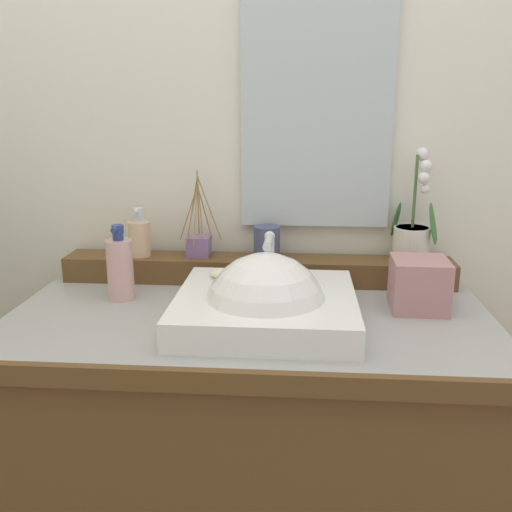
# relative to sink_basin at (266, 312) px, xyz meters

# --- Properties ---
(wall_back) EXTENTS (2.70, 0.20, 2.63)m
(wall_back) POSITION_rel_sink_basin_xyz_m (-0.04, 0.48, 0.42)
(wall_back) COLOR silver
(wall_back) RESTS_ON ground
(vanity_cabinet) EXTENTS (1.14, 0.64, 0.87)m
(vanity_cabinet) POSITION_rel_sink_basin_xyz_m (-0.04, 0.06, -0.46)
(vanity_cabinet) COLOR brown
(vanity_cabinet) RESTS_ON ground
(back_ledge) EXTENTS (1.07, 0.11, 0.07)m
(back_ledge) POSITION_rel_sink_basin_xyz_m (-0.04, 0.31, 0.01)
(back_ledge) COLOR brown
(back_ledge) RESTS_ON vanity_cabinet
(sink_basin) EXTENTS (0.40, 0.40, 0.29)m
(sink_basin) POSITION_rel_sink_basin_xyz_m (0.00, 0.00, 0.00)
(sink_basin) COLOR white
(sink_basin) RESTS_ON vanity_cabinet
(soap_bar) EXTENTS (0.07, 0.04, 0.02)m
(soap_bar) POSITION_rel_sink_basin_xyz_m (-0.11, 0.12, 0.05)
(soap_bar) COLOR beige
(soap_bar) RESTS_ON sink_basin
(potted_plant) EXTENTS (0.13, 0.10, 0.30)m
(potted_plant) POSITION_rel_sink_basin_xyz_m (0.38, 0.32, 0.12)
(potted_plant) COLOR silver
(potted_plant) RESTS_ON back_ledge
(soap_dispenser) EXTENTS (0.06, 0.06, 0.13)m
(soap_dispenser) POSITION_rel_sink_basin_xyz_m (-0.37, 0.30, 0.09)
(soap_dispenser) COLOR beige
(soap_dispenser) RESTS_ON back_ledge
(tumbler_cup) EXTENTS (0.07, 0.07, 0.09)m
(tumbler_cup) POSITION_rel_sink_basin_xyz_m (-0.02, 0.31, 0.09)
(tumbler_cup) COLOR #424669
(tumbler_cup) RESTS_ON back_ledge
(reed_diffuser) EXTENTS (0.12, 0.09, 0.24)m
(reed_diffuser) POSITION_rel_sink_basin_xyz_m (-0.20, 0.31, 0.08)
(reed_diffuser) COLOR slate
(reed_diffuser) RESTS_ON back_ledge
(lotion_bottle) EXTENTS (0.07, 0.07, 0.19)m
(lotion_bottle) POSITION_rel_sink_basin_xyz_m (-0.37, 0.14, 0.05)
(lotion_bottle) COLOR #D5A29B
(lotion_bottle) RESTS_ON vanity_cabinet
(tissue_box) EXTENTS (0.13, 0.13, 0.12)m
(tissue_box) POSITION_rel_sink_basin_xyz_m (0.36, 0.12, 0.04)
(tissue_box) COLOR #B07A7B
(tissue_box) RESTS_ON vanity_cabinet
(mirror) EXTENTS (0.41, 0.02, 0.63)m
(mirror) POSITION_rel_sink_basin_xyz_m (0.11, 0.37, 0.44)
(mirror) COLOR silver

